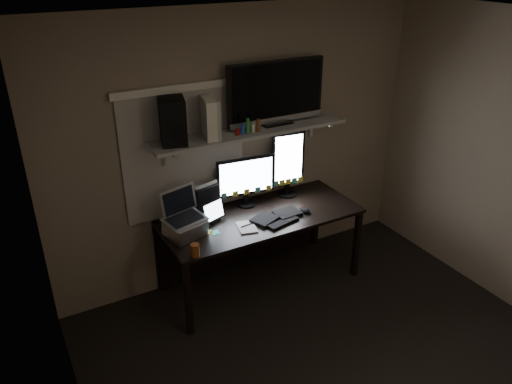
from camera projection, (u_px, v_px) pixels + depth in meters
floor at (355, 383)px, 3.68m from camera, size 3.60×3.60×0.00m
ceiling at (398, 32)px, 2.58m from camera, size 3.60×3.60×0.00m
back_wall at (241, 148)px, 4.55m from camera, size 3.60×0.00×3.60m
left_wall at (78, 336)px, 2.35m from camera, size 0.00×3.60×3.60m
window_blinds at (185, 154)px, 4.27m from camera, size 1.10×0.02×1.10m
desk at (254, 226)px, 4.66m from camera, size 1.80×0.75×0.73m
wall_shelf at (250, 131)px, 4.31m from camera, size 1.80×0.35×0.03m
monitor_landscape at (246, 181)px, 4.56m from camera, size 0.56×0.12×0.48m
monitor_portrait at (288, 164)px, 4.71m from camera, size 0.33×0.10×0.65m
keyboard at (276, 216)px, 4.43m from camera, size 0.50×0.28×0.03m
mouse at (305, 210)px, 4.53m from camera, size 0.09×0.13×0.04m
notepad at (247, 227)px, 4.28m from camera, size 0.20×0.24×0.01m
tablet at (213, 211)px, 4.33m from camera, size 0.26×0.17×0.21m
file_sorter at (206, 199)px, 4.43m from camera, size 0.26×0.16×0.31m
laptop at (184, 215)px, 4.09m from camera, size 0.40×0.35×0.38m
cup at (195, 250)px, 3.87m from camera, size 0.09×0.09×0.10m
sticky_notes at (209, 233)px, 4.20m from camera, size 0.33×0.25×0.00m
tv at (276, 93)px, 4.33m from camera, size 0.93×0.18×0.56m
game_console at (209, 118)px, 4.07m from camera, size 0.14×0.29×0.33m
speaker at (173, 121)px, 3.93m from camera, size 0.26×0.29×0.37m
bottles at (248, 126)px, 4.19m from camera, size 0.20×0.08×0.12m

